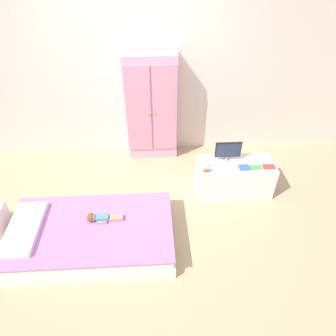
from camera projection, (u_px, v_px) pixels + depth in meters
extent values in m
cube|color=tan|center=(139.00, 222.00, 3.62)|extent=(10.00, 10.00, 0.02)
cube|color=silver|center=(135.00, 63.00, 3.99)|extent=(6.40, 0.05, 2.70)
cube|color=white|center=(93.00, 238.00, 3.34)|extent=(1.77, 0.99, 0.13)
cube|color=silver|center=(91.00, 231.00, 3.26)|extent=(1.73, 0.95, 0.11)
cube|color=#B270C6|center=(90.00, 228.00, 3.22)|extent=(1.76, 0.98, 0.02)
cube|color=white|center=(24.00, 228.00, 3.17)|extent=(0.32, 0.72, 0.06)
cube|color=#4C84C6|center=(102.00, 218.00, 3.28)|extent=(0.13, 0.08, 0.06)
cube|color=tan|center=(116.00, 217.00, 3.31)|extent=(0.16, 0.04, 0.04)
cube|color=tan|center=(116.00, 219.00, 3.28)|extent=(0.16, 0.04, 0.04)
cube|color=tan|center=(103.00, 215.00, 3.33)|extent=(0.10, 0.03, 0.03)
cube|color=tan|center=(102.00, 223.00, 3.25)|extent=(0.10, 0.03, 0.03)
sphere|color=tan|center=(92.00, 218.00, 3.26)|extent=(0.09, 0.09, 0.09)
sphere|color=brown|center=(91.00, 218.00, 3.26)|extent=(0.10, 0.10, 0.10)
cube|color=#E599BC|center=(152.00, 109.00, 4.23)|extent=(0.71, 0.26, 1.53)
cube|color=#C986A6|center=(139.00, 111.00, 4.09)|extent=(0.33, 0.02, 1.25)
cube|color=#C986A6|center=(165.00, 111.00, 4.11)|extent=(0.33, 0.02, 1.25)
sphere|color=gold|center=(149.00, 114.00, 4.10)|extent=(0.02, 0.02, 0.02)
sphere|color=gold|center=(155.00, 114.00, 4.11)|extent=(0.02, 0.02, 0.02)
cube|color=white|center=(234.00, 177.00, 3.91)|extent=(0.96, 0.42, 0.44)
cylinder|color=#99999E|center=(227.00, 160.00, 3.82)|extent=(0.10, 0.10, 0.01)
cylinder|color=#99999E|center=(227.00, 158.00, 3.80)|extent=(0.02, 0.02, 0.05)
cube|color=black|center=(228.00, 150.00, 3.72)|extent=(0.32, 0.02, 0.21)
cube|color=#28334C|center=(228.00, 150.00, 3.71)|extent=(0.30, 0.01, 0.19)
cube|color=#8E6642|center=(206.00, 171.00, 3.65)|extent=(0.09, 0.01, 0.01)
cube|color=#8E6642|center=(206.00, 172.00, 3.63)|extent=(0.09, 0.01, 0.01)
cube|color=tan|center=(207.00, 168.00, 3.62)|extent=(0.06, 0.03, 0.03)
cylinder|color=tan|center=(208.00, 170.00, 3.64)|extent=(0.01, 0.01, 0.02)
cylinder|color=tan|center=(208.00, 171.00, 3.63)|extent=(0.01, 0.01, 0.02)
cylinder|color=tan|center=(204.00, 170.00, 3.64)|extent=(0.01, 0.01, 0.02)
cylinder|color=tan|center=(205.00, 171.00, 3.63)|extent=(0.01, 0.01, 0.02)
cylinder|color=tan|center=(209.00, 167.00, 3.60)|extent=(0.02, 0.02, 0.02)
sphere|color=tan|center=(209.00, 165.00, 3.59)|extent=(0.03, 0.03, 0.03)
cube|color=blue|center=(244.00, 167.00, 3.70)|extent=(0.13, 0.11, 0.02)
cube|color=#429E51|center=(255.00, 167.00, 3.70)|extent=(0.16, 0.09, 0.01)
cube|color=#CC3838|center=(269.00, 167.00, 3.71)|extent=(0.15, 0.09, 0.01)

